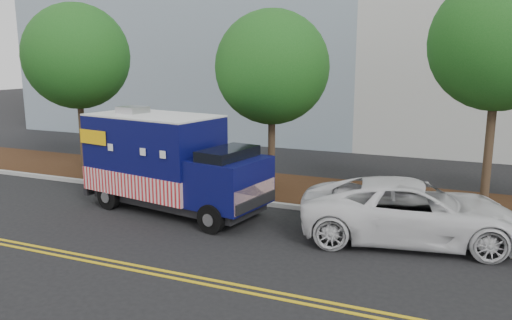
% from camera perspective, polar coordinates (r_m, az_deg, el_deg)
% --- Properties ---
extents(ground, '(120.00, 120.00, 0.00)m').
position_cam_1_polar(ground, '(16.30, -5.16, -5.99)').
color(ground, black).
rests_on(ground, ground).
extents(curb, '(120.00, 0.18, 0.15)m').
position_cam_1_polar(curb, '(17.47, -3.00, -4.49)').
color(curb, '#9E9E99').
rests_on(curb, ground).
extents(mulch_strip, '(120.00, 4.00, 0.15)m').
position_cam_1_polar(mulch_strip, '(19.32, -0.28, -2.91)').
color(mulch_strip, black).
rests_on(mulch_strip, ground).
extents(centerline_near, '(120.00, 0.10, 0.01)m').
position_cam_1_polar(centerline_near, '(12.79, -14.73, -11.36)').
color(centerline_near, gold).
rests_on(centerline_near, ground).
extents(centerline_far, '(120.00, 0.10, 0.01)m').
position_cam_1_polar(centerline_far, '(12.61, -15.44, -11.73)').
color(centerline_far, gold).
rests_on(centerline_far, ground).
extents(tree_a, '(4.44, 4.44, 7.20)m').
position_cam_1_polar(tree_a, '(22.85, -19.79, 11.06)').
color(tree_a, '#38281C').
rests_on(tree_a, ground).
extents(tree_b, '(4.05, 4.05, 6.61)m').
position_cam_1_polar(tree_b, '(17.94, 1.85, 10.52)').
color(tree_b, '#38281C').
rests_on(tree_b, ground).
extents(tree_c, '(4.04, 4.04, 7.38)m').
position_cam_1_polar(tree_c, '(16.64, 26.00, 11.94)').
color(tree_c, '#38281C').
rests_on(tree_c, ground).
extents(sign_post, '(0.06, 0.06, 2.40)m').
position_cam_1_polar(sign_post, '(20.33, -15.43, 0.66)').
color(sign_post, '#473828').
rests_on(sign_post, ground).
extents(food_truck, '(6.60, 3.37, 3.32)m').
position_cam_1_polar(food_truck, '(16.45, -10.09, -0.54)').
color(food_truck, black).
rests_on(food_truck, ground).
extents(white_car, '(6.39, 3.79, 1.66)m').
position_cam_1_polar(white_car, '(14.25, 17.45, -5.59)').
color(white_car, silver).
rests_on(white_car, ground).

